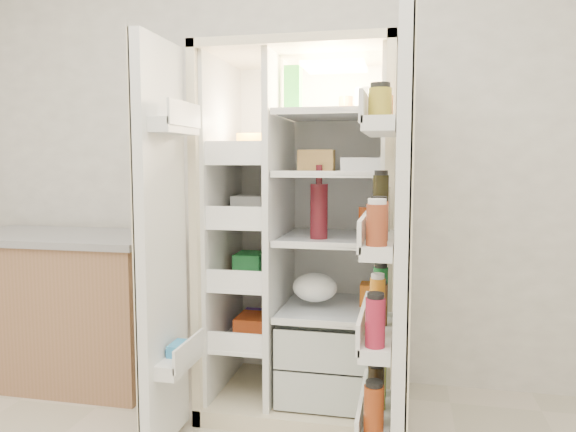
# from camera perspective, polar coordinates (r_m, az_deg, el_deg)

# --- Properties ---
(wall_back) EXTENTS (4.00, 0.02, 2.70)m
(wall_back) POSITION_cam_1_polar(r_m,az_deg,el_deg) (3.14, 0.47, 7.44)
(wall_back) COLOR white
(wall_back) RESTS_ON floor
(refrigerator) EXTENTS (0.93, 0.70, 1.80)m
(refrigerator) POSITION_cam_1_polar(r_m,az_deg,el_deg) (2.82, 1.97, -4.75)
(refrigerator) COLOR beige
(refrigerator) RESTS_ON floor
(freezer_door) EXTENTS (0.15, 0.40, 1.72)m
(freezer_door) POSITION_cam_1_polar(r_m,az_deg,el_deg) (2.38, -13.01, -3.26)
(freezer_door) COLOR white
(freezer_door) RESTS_ON floor
(fridge_door) EXTENTS (0.17, 0.58, 1.72)m
(fridge_door) POSITION_cam_1_polar(r_m,az_deg,el_deg) (2.07, 11.33, -5.04)
(fridge_door) COLOR white
(fridge_door) RESTS_ON floor
(kitchen_counter) EXTENTS (1.17, 0.62, 0.85)m
(kitchen_counter) POSITION_cam_1_polar(r_m,az_deg,el_deg) (3.42, -22.29, -8.75)
(kitchen_counter) COLOR #95684A
(kitchen_counter) RESTS_ON floor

